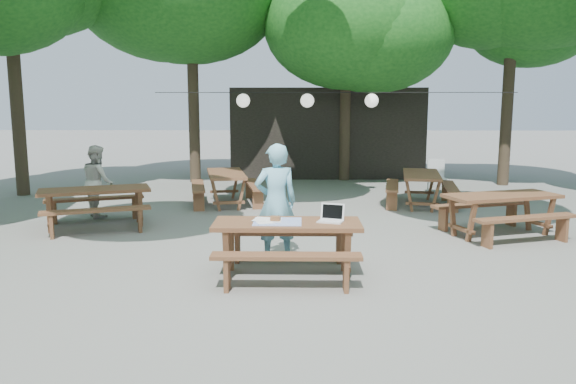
% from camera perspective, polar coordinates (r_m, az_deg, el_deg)
% --- Properties ---
extents(ground, '(80.00, 80.00, 0.00)m').
position_cam_1_polar(ground, '(8.49, 3.98, -7.03)').
color(ground, '#62635E').
rests_on(ground, ground).
extents(pavilion, '(6.00, 3.00, 2.80)m').
position_cam_1_polar(pavilion, '(18.70, 3.86, 6.14)').
color(pavilion, black).
rests_on(pavilion, ground).
extents(main_picnic_table, '(2.00, 1.58, 0.75)m').
position_cam_1_polar(main_picnic_table, '(7.71, -0.08, -5.69)').
color(main_picnic_table, brown).
rests_on(main_picnic_table, ground).
extents(picnic_table_nw, '(2.34, 2.15, 0.75)m').
position_cam_1_polar(picnic_table_nw, '(11.24, -18.97, -1.49)').
color(picnic_table_nw, brown).
rests_on(picnic_table_nw, ground).
extents(picnic_table_ne, '(2.29, 2.09, 0.75)m').
position_cam_1_polar(picnic_table_ne, '(10.66, 20.81, -2.14)').
color(picnic_table_ne, brown).
rests_on(picnic_table_ne, ground).
extents(picnic_table_far_w, '(1.91, 2.17, 0.75)m').
position_cam_1_polar(picnic_table_far_w, '(13.13, -6.29, 0.42)').
color(picnic_table_far_w, brown).
rests_on(picnic_table_far_w, ground).
extents(picnic_table_far_e, '(1.88, 2.14, 0.75)m').
position_cam_1_polar(picnic_table_far_e, '(13.27, 13.35, 0.32)').
color(picnic_table_far_e, brown).
rests_on(picnic_table_far_e, ground).
extents(woman, '(0.72, 0.56, 1.76)m').
position_cam_1_polar(woman, '(8.38, -1.24, -1.05)').
color(woman, '#7DCAE5').
rests_on(woman, ground).
extents(second_person, '(0.87, 0.91, 1.49)m').
position_cam_1_polar(second_person, '(12.29, -18.76, 1.08)').
color(second_person, silver).
rests_on(second_person, ground).
extents(plastic_chair, '(0.47, 0.47, 0.90)m').
position_cam_1_polar(plastic_chair, '(15.05, 14.85, 0.77)').
color(plastic_chair, silver).
rests_on(plastic_chair, ground).
extents(laptop, '(0.39, 0.35, 0.24)m').
position_cam_1_polar(laptop, '(7.67, 4.43, -2.54)').
color(laptop, white).
rests_on(laptop, main_picnic_table).
extents(tabletop_clutter, '(0.68, 0.56, 0.08)m').
position_cam_1_polar(tabletop_clutter, '(7.64, -1.22, -2.95)').
color(tabletop_clutter, blue).
rests_on(tabletop_clutter, main_picnic_table).
extents(paper_lanterns, '(9.00, 0.34, 0.38)m').
position_cam_1_polar(paper_lanterns, '(14.15, 2.03, 9.28)').
color(paper_lanterns, black).
rests_on(paper_lanterns, ground).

